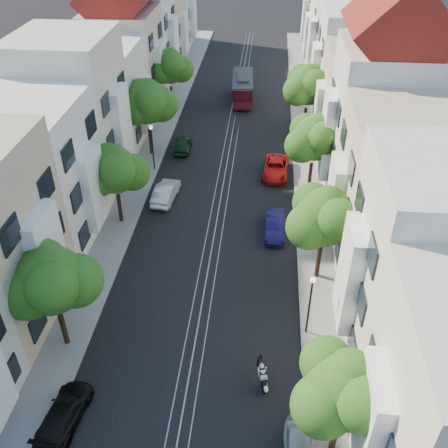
% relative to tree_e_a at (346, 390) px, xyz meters
% --- Properties ---
extents(ground, '(200.00, 200.00, 0.00)m').
position_rel_tree_e_a_xyz_m(ground, '(-7.26, 31.02, -4.40)').
color(ground, black).
rests_on(ground, ground).
extents(sidewalk_east, '(2.50, 80.00, 0.12)m').
position_rel_tree_e_a_xyz_m(sidewalk_east, '(-0.01, 31.02, -4.34)').
color(sidewalk_east, gray).
rests_on(sidewalk_east, ground).
extents(sidewalk_west, '(2.50, 80.00, 0.12)m').
position_rel_tree_e_a_xyz_m(sidewalk_west, '(-14.51, 31.02, -4.34)').
color(sidewalk_west, gray).
rests_on(sidewalk_west, ground).
extents(rail_left, '(0.06, 80.00, 0.02)m').
position_rel_tree_e_a_xyz_m(rail_left, '(-7.81, 31.02, -4.39)').
color(rail_left, gray).
rests_on(rail_left, ground).
extents(rail_slot, '(0.06, 80.00, 0.02)m').
position_rel_tree_e_a_xyz_m(rail_slot, '(-7.26, 31.02, -4.39)').
color(rail_slot, gray).
rests_on(rail_slot, ground).
extents(rail_right, '(0.06, 80.00, 0.02)m').
position_rel_tree_e_a_xyz_m(rail_right, '(-6.71, 31.02, -4.39)').
color(rail_right, gray).
rests_on(rail_right, ground).
extents(lane_line, '(0.08, 80.00, 0.01)m').
position_rel_tree_e_a_xyz_m(lane_line, '(-7.26, 31.02, -4.40)').
color(lane_line, tan).
rests_on(lane_line, ground).
extents(townhouses_east, '(7.75, 72.00, 12.00)m').
position_rel_tree_e_a_xyz_m(townhouses_east, '(4.61, 30.94, 0.79)').
color(townhouses_east, beige).
rests_on(townhouses_east, ground).
extents(townhouses_west, '(7.75, 72.00, 11.76)m').
position_rel_tree_e_a_xyz_m(townhouses_west, '(-19.13, 30.94, 0.68)').
color(townhouses_west, silver).
rests_on(townhouses_west, ground).
extents(tree_e_a, '(4.72, 3.87, 6.27)m').
position_rel_tree_e_a_xyz_m(tree_e_a, '(0.00, 0.00, 0.00)').
color(tree_e_a, black).
rests_on(tree_e_a, ground).
extents(tree_e_b, '(4.93, 4.08, 6.68)m').
position_rel_tree_e_a_xyz_m(tree_e_b, '(0.00, 12.00, 0.34)').
color(tree_e_b, black).
rests_on(tree_e_b, ground).
extents(tree_e_c, '(4.84, 3.99, 6.52)m').
position_rel_tree_e_a_xyz_m(tree_e_c, '(0.00, 23.00, 0.20)').
color(tree_e_c, black).
rests_on(tree_e_c, ground).
extents(tree_e_d, '(5.01, 4.16, 6.85)m').
position_rel_tree_e_a_xyz_m(tree_e_d, '(0.00, 34.00, 0.47)').
color(tree_e_d, black).
rests_on(tree_e_d, ground).
extents(tree_w_a, '(4.93, 4.08, 6.68)m').
position_rel_tree_e_a_xyz_m(tree_w_a, '(-14.40, 5.00, 0.34)').
color(tree_w_a, black).
rests_on(tree_w_a, ground).
extents(tree_w_b, '(4.72, 3.87, 6.27)m').
position_rel_tree_e_a_xyz_m(tree_w_b, '(-14.40, 17.00, 0.00)').
color(tree_w_b, black).
rests_on(tree_w_b, ground).
extents(tree_w_c, '(5.13, 4.28, 7.09)m').
position_rel_tree_e_a_xyz_m(tree_w_c, '(-14.40, 28.00, 0.67)').
color(tree_w_c, black).
rests_on(tree_w_c, ground).
extents(tree_w_d, '(4.84, 3.99, 6.52)m').
position_rel_tree_e_a_xyz_m(tree_w_d, '(-14.40, 39.00, 0.20)').
color(tree_w_d, black).
rests_on(tree_w_d, ground).
extents(lamp_east, '(0.32, 0.32, 4.16)m').
position_rel_tree_e_a_xyz_m(lamp_east, '(-0.96, 7.02, -1.55)').
color(lamp_east, black).
rests_on(lamp_east, ground).
extents(lamp_west, '(0.32, 0.32, 4.16)m').
position_rel_tree_e_a_xyz_m(lamp_west, '(-13.56, 25.02, -1.55)').
color(lamp_west, black).
rests_on(lamp_west, ground).
extents(sportbike_rider, '(0.65, 1.84, 1.38)m').
position_rel_tree_e_a_xyz_m(sportbike_rider, '(-3.41, 3.33, -3.63)').
color(sportbike_rider, black).
rests_on(sportbike_rider, ground).
extents(cable_car, '(2.62, 7.32, 2.77)m').
position_rel_tree_e_a_xyz_m(cable_car, '(-6.76, 42.04, -2.76)').
color(cable_car, black).
rests_on(cable_car, ground).
extents(parked_car_e_mid, '(1.38, 3.95, 1.30)m').
position_rel_tree_e_a_xyz_m(parked_car_e_mid, '(-2.86, 16.61, -3.75)').
color(parked_car_e_mid, '#100D41').
rests_on(parked_car_e_mid, ground).
extents(parked_car_e_far, '(2.47, 4.82, 1.30)m').
position_rel_tree_e_a_xyz_m(parked_car_e_far, '(-2.86, 25.23, -3.75)').
color(parked_car_e_far, maroon).
rests_on(parked_car_e_far, ground).
extents(parked_car_w_near, '(2.10, 4.23, 1.18)m').
position_rel_tree_e_a_xyz_m(parked_car_w_near, '(-12.86, 0.29, -3.81)').
color(parked_car_w_near, black).
rests_on(parked_car_w_near, ground).
extents(parked_car_w_mid, '(1.80, 4.23, 1.36)m').
position_rel_tree_e_a_xyz_m(parked_car_w_mid, '(-11.66, 20.43, -3.72)').
color(parked_car_w_mid, silver).
rests_on(parked_car_w_mid, ground).
extents(parked_car_w_far, '(1.63, 3.81, 1.28)m').
position_rel_tree_e_a_xyz_m(parked_car_w_far, '(-11.66, 29.06, -3.76)').
color(parked_car_w_far, black).
rests_on(parked_car_w_far, ground).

